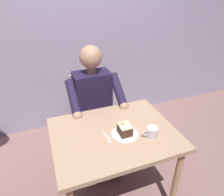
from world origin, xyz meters
The scene contains 9 objects.
ground_plane centered at (0.00, 0.00, 0.00)m, with size 14.00×14.00×0.00m, color #88635D.
cafe_rear_panel centered at (0.00, -1.35, 1.50)m, with size 6.40×0.12×3.00m, color #A29AB6.
dining_table centered at (0.00, 0.00, 0.64)m, with size 0.96×0.75×0.73m.
chair centered at (0.00, -0.71, 0.50)m, with size 0.42×0.42×0.91m.
seated_person centered at (0.00, -0.54, 0.66)m, with size 0.53×0.58×1.26m.
dessert_plate centered at (-0.06, 0.06, 0.74)m, with size 0.21×0.21×0.01m, color white.
cake_slice centered at (-0.06, 0.06, 0.79)m, with size 0.09×0.11×0.10m.
coffee_cup centered at (-0.25, 0.14, 0.78)m, with size 0.12×0.09×0.08m.
dessert_spoon centered at (0.07, 0.07, 0.74)m, with size 0.03×0.14×0.01m.
Camera 1 is at (0.45, 1.17, 1.75)m, focal length 32.68 mm.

